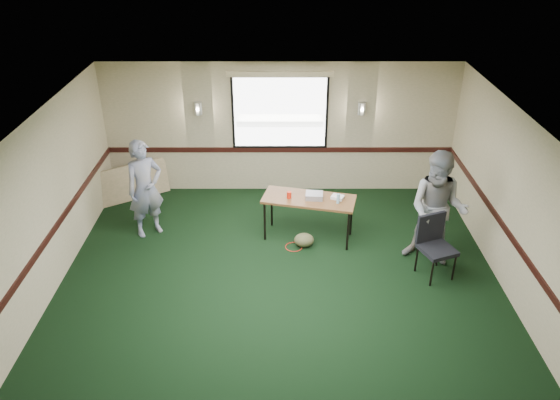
{
  "coord_description": "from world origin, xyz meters",
  "views": [
    {
      "loc": [
        -0.01,
        -6.26,
        5.33
      ],
      "look_at": [
        0.0,
        1.3,
        1.2
      ],
      "focal_mm": 35.0,
      "sensor_mm": 36.0,
      "label": 1
    }
  ],
  "objects_px": {
    "folding_table": "(309,201)",
    "person_left": "(145,189)",
    "person_right": "(438,209)",
    "projector": "(314,196)",
    "conference_chair": "(434,241)"
  },
  "relations": [
    {
      "from": "folding_table",
      "to": "person_left",
      "type": "relative_size",
      "value": 0.95
    },
    {
      "from": "person_right",
      "to": "projector",
      "type": "bearing_deg",
      "value": -176.53
    },
    {
      "from": "folding_table",
      "to": "person_right",
      "type": "distance_m",
      "value": 2.17
    },
    {
      "from": "folding_table",
      "to": "person_right",
      "type": "height_order",
      "value": "person_right"
    },
    {
      "from": "conference_chair",
      "to": "person_left",
      "type": "bearing_deg",
      "value": 144.24
    },
    {
      "from": "conference_chair",
      "to": "projector",
      "type": "bearing_deg",
      "value": 128.87
    },
    {
      "from": "person_right",
      "to": "person_left",
      "type": "bearing_deg",
      "value": -166.45
    },
    {
      "from": "projector",
      "to": "conference_chair",
      "type": "xyz_separation_m",
      "value": [
        1.86,
        -1.06,
        -0.25
      ]
    },
    {
      "from": "folding_table",
      "to": "projector",
      "type": "distance_m",
      "value": 0.14
    },
    {
      "from": "conference_chair",
      "to": "person_right",
      "type": "xyz_separation_m",
      "value": [
        0.08,
        0.34,
        0.39
      ]
    },
    {
      "from": "conference_chair",
      "to": "person_right",
      "type": "relative_size",
      "value": 0.52
    },
    {
      "from": "folding_table",
      "to": "person_left",
      "type": "bearing_deg",
      "value": -170.18
    },
    {
      "from": "folding_table",
      "to": "person_left",
      "type": "distance_m",
      "value": 2.89
    },
    {
      "from": "conference_chair",
      "to": "person_left",
      "type": "relative_size",
      "value": 0.57
    },
    {
      "from": "folding_table",
      "to": "projector",
      "type": "bearing_deg",
      "value": 9.97
    }
  ]
}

